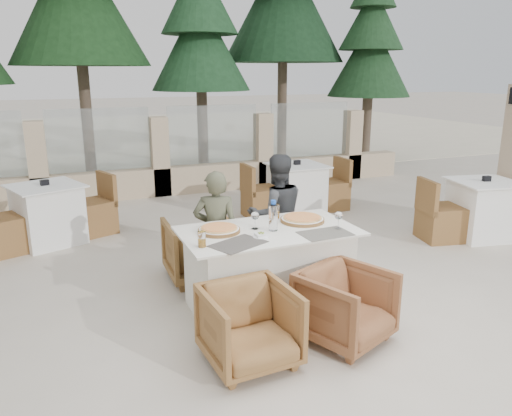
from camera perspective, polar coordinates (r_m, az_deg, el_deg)
name	(u,v)px	position (r m, az deg, el deg)	size (l,w,h in m)	color
ground	(267,306)	(4.86, 1.30, -11.11)	(80.00, 80.00, 0.00)	beige
sand_patch	(106,136)	(18.20, -16.77, 7.90)	(30.00, 16.00, 0.01)	beige
perimeter_wall_far	(160,151)	(9.06, -10.97, 6.41)	(10.00, 0.34, 1.60)	#CBB28F
pine_mid_left	(78,17)	(11.56, -19.69, 19.91)	(2.86, 2.86, 6.50)	#1A3F1B
pine_centre	(201,56)	(11.65, -6.36, 16.92)	(2.20, 2.20, 5.00)	#1E4725
pine_mid_right	(283,19)	(13.08, 3.12, 20.76)	(2.99, 2.99, 6.80)	#17371D
pine_far_right	(370,68)	(12.74, 12.85, 15.38)	(1.98, 1.98, 4.50)	#1D4121
dining_table	(268,269)	(4.68, 1.40, -7.00)	(1.60, 0.90, 0.77)	silver
placemat_near_left	(238,244)	(4.18, -2.06, -4.12)	(0.45, 0.30, 0.00)	#4F4A44
placemat_near_right	(325,234)	(4.48, 7.92, -2.91)	(0.45, 0.30, 0.00)	#615D53
pizza_left	(219,229)	(4.49, -4.24, -2.45)	(0.38, 0.38, 0.05)	#E0531E
pizza_right	(302,219)	(4.81, 5.31, -1.23)	(0.42, 0.42, 0.05)	#D9501D
water_bottle	(273,215)	(4.49, 1.99, -0.86)	(0.08, 0.08, 0.28)	#AEC8E5
wine_glass_centre	(255,219)	(4.54, -0.11, -1.31)	(0.08, 0.08, 0.18)	white
wine_glass_corner	(339,219)	(4.61, 9.41, -1.27)	(0.08, 0.08, 0.18)	white
beer_glass_left	(202,239)	(4.12, -6.21, -3.57)	(0.07, 0.07, 0.13)	orange
beer_glass_right	(276,212)	(4.89, 2.30, -0.41)	(0.07, 0.07, 0.14)	orange
olive_dish	(261,235)	(4.34, 0.59, -3.06)	(0.11, 0.11, 0.04)	white
armchair_far_left	(200,249)	(5.39, -6.45, -4.67)	(0.70, 0.72, 0.65)	brown
armchair_far_right	(268,243)	(5.59, 1.37, -4.08)	(0.65, 0.67, 0.61)	olive
armchair_near_left	(250,326)	(3.87, -0.74, -13.38)	(0.65, 0.67, 0.61)	olive
armchair_near_right	(346,306)	(4.23, 10.20, -10.98)	(0.65, 0.67, 0.61)	brown
diner_left	(216,232)	(4.97, -4.56, -2.78)	(0.45, 0.30, 1.25)	#4E4F3A
diner_right	(277,215)	(5.41, 2.36, -0.78)	(0.64, 0.50, 1.33)	#3A3C3F
bg_table_a	(48,214)	(6.96, -22.66, -0.68)	(1.64, 0.82, 0.77)	white
bg_table_b	(297,189)	(7.85, 4.66, 2.20)	(1.64, 0.82, 0.77)	white
bg_table_c	(483,209)	(7.31, 24.49, -0.14)	(1.64, 0.82, 0.77)	white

